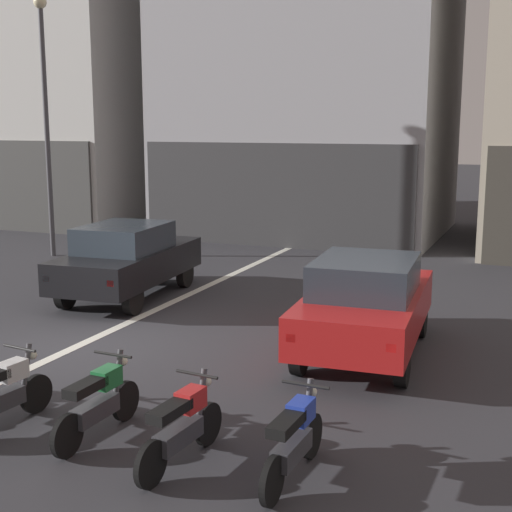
{
  "coord_description": "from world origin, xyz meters",
  "views": [
    {
      "loc": [
        7.37,
        -9.71,
        3.77
      ],
      "look_at": [
        2.46,
        2.0,
        1.4
      ],
      "focal_mm": 49.73,
      "sensor_mm": 36.0,
      "label": 1
    }
  ],
  "objects_px": {
    "motorcycle_green_row_centre": "(98,402)",
    "motorcycle_red_row_right_mid": "(182,426)",
    "car_red_parked_kerbside": "(366,303)",
    "motorcycle_blue_row_rightmost": "(294,439)",
    "car_black_crossing_near": "(127,258)",
    "motorcycle_white_row_left_mid": "(2,393)",
    "street_lamp": "(45,102)"
  },
  "relations": [
    {
      "from": "motorcycle_white_row_left_mid",
      "to": "motorcycle_blue_row_rightmost",
      "type": "distance_m",
      "value": 3.82
    },
    {
      "from": "motorcycle_green_row_centre",
      "to": "car_red_parked_kerbside",
      "type": "bearing_deg",
      "value": 62.99
    },
    {
      "from": "car_black_crossing_near",
      "to": "motorcycle_white_row_left_mid",
      "type": "xyz_separation_m",
      "value": [
        2.29,
        -6.42,
        -0.43
      ]
    },
    {
      "from": "street_lamp",
      "to": "motorcycle_green_row_centre",
      "type": "relative_size",
      "value": 4.32
    },
    {
      "from": "motorcycle_white_row_left_mid",
      "to": "motorcycle_green_row_centre",
      "type": "bearing_deg",
      "value": 10.87
    },
    {
      "from": "motorcycle_white_row_left_mid",
      "to": "motorcycle_blue_row_rightmost",
      "type": "xyz_separation_m",
      "value": [
        3.82,
        0.18,
        0.0
      ]
    },
    {
      "from": "motorcycle_red_row_right_mid",
      "to": "motorcycle_blue_row_rightmost",
      "type": "bearing_deg",
      "value": 7.37
    },
    {
      "from": "motorcycle_green_row_centre",
      "to": "motorcycle_white_row_left_mid",
      "type": "bearing_deg",
      "value": -169.13
    },
    {
      "from": "car_black_crossing_near",
      "to": "motorcycle_red_row_right_mid",
      "type": "xyz_separation_m",
      "value": [
        4.83,
        -6.4,
        -0.43
      ]
    },
    {
      "from": "car_red_parked_kerbside",
      "to": "motorcycle_blue_row_rightmost",
      "type": "height_order",
      "value": "car_red_parked_kerbside"
    },
    {
      "from": "motorcycle_blue_row_rightmost",
      "to": "car_black_crossing_near",
      "type": "bearing_deg",
      "value": 134.37
    },
    {
      "from": "motorcycle_green_row_centre",
      "to": "car_black_crossing_near",
      "type": "bearing_deg",
      "value": 119.94
    },
    {
      "from": "motorcycle_white_row_left_mid",
      "to": "motorcycle_blue_row_rightmost",
      "type": "height_order",
      "value": "same"
    },
    {
      "from": "motorcycle_red_row_right_mid",
      "to": "motorcycle_white_row_left_mid",
      "type": "bearing_deg",
      "value": -179.64
    },
    {
      "from": "motorcycle_green_row_centre",
      "to": "motorcycle_blue_row_rightmost",
      "type": "height_order",
      "value": "same"
    },
    {
      "from": "street_lamp",
      "to": "motorcycle_green_row_centre",
      "type": "distance_m",
      "value": 13.35
    },
    {
      "from": "motorcycle_white_row_left_mid",
      "to": "car_red_parked_kerbside",
      "type": "bearing_deg",
      "value": 52.77
    },
    {
      "from": "motorcycle_green_row_centre",
      "to": "motorcycle_blue_row_rightmost",
      "type": "relative_size",
      "value": 1.0
    },
    {
      "from": "car_black_crossing_near",
      "to": "motorcycle_red_row_right_mid",
      "type": "height_order",
      "value": "car_black_crossing_near"
    },
    {
      "from": "car_black_crossing_near",
      "to": "motorcycle_red_row_right_mid",
      "type": "relative_size",
      "value": 2.54
    },
    {
      "from": "motorcycle_green_row_centre",
      "to": "motorcycle_blue_row_rightmost",
      "type": "distance_m",
      "value": 2.55
    },
    {
      "from": "motorcycle_green_row_centre",
      "to": "motorcycle_red_row_right_mid",
      "type": "xyz_separation_m",
      "value": [
        1.27,
        -0.23,
        0.0
      ]
    },
    {
      "from": "motorcycle_red_row_right_mid",
      "to": "motorcycle_green_row_centre",
      "type": "bearing_deg",
      "value": 169.84
    },
    {
      "from": "car_black_crossing_near",
      "to": "motorcycle_blue_row_rightmost",
      "type": "height_order",
      "value": "car_black_crossing_near"
    },
    {
      "from": "street_lamp",
      "to": "motorcycle_red_row_right_mid",
      "type": "bearing_deg",
      "value": -45.73
    },
    {
      "from": "motorcycle_green_row_centre",
      "to": "motorcycle_red_row_right_mid",
      "type": "bearing_deg",
      "value": -10.16
    },
    {
      "from": "car_black_crossing_near",
      "to": "street_lamp",
      "type": "height_order",
      "value": "street_lamp"
    },
    {
      "from": "car_red_parked_kerbside",
      "to": "motorcycle_white_row_left_mid",
      "type": "distance_m",
      "value": 5.78
    },
    {
      "from": "street_lamp",
      "to": "motorcycle_white_row_left_mid",
      "type": "height_order",
      "value": "street_lamp"
    },
    {
      "from": "street_lamp",
      "to": "car_black_crossing_near",
      "type": "bearing_deg",
      "value": -35.92
    },
    {
      "from": "car_red_parked_kerbside",
      "to": "motorcycle_red_row_right_mid",
      "type": "relative_size",
      "value": 2.52
    },
    {
      "from": "street_lamp",
      "to": "motorcycle_green_row_centre",
      "type": "height_order",
      "value": "street_lamp"
    }
  ]
}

